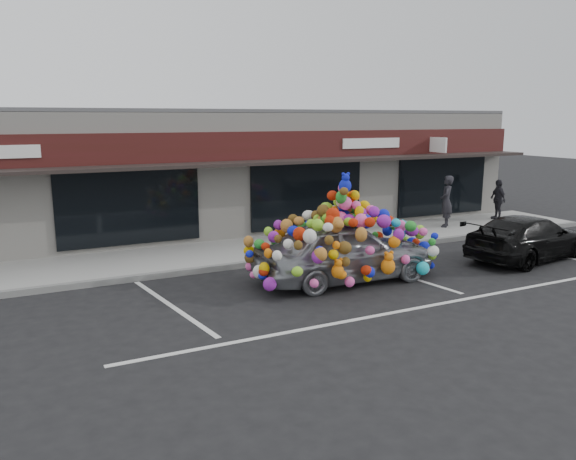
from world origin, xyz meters
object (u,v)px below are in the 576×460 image
pedestrian_a (446,201)px  pedestrian_c (498,199)px  toy_car (344,244)px  black_sedan (529,238)px

pedestrian_a → pedestrian_c: size_ratio=1.20×
toy_car → pedestrian_c: toy_car is taller
pedestrian_c → black_sedan: bearing=-23.1°
toy_car → black_sedan: size_ratio=1.11×
pedestrian_c → toy_car: bearing=-51.7°
pedestrian_a → pedestrian_c: bearing=141.3°
black_sedan → toy_car: bearing=76.3°
pedestrian_a → black_sedan: bearing=35.4°
toy_car → pedestrian_a: bearing=-58.3°
black_sedan → pedestrian_a: (0.76, 4.30, 0.44)m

